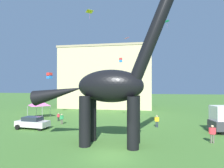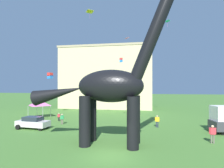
{
  "view_description": "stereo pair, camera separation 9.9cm",
  "coord_description": "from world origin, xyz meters",
  "px_view_note": "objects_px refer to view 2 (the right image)",
  "views": [
    {
      "loc": [
        3.15,
        -15.63,
        5.58
      ],
      "look_at": [
        -0.51,
        3.71,
        5.73
      ],
      "focal_mm": 32.18,
      "sensor_mm": 36.0,
      "label": 1
    },
    {
      "loc": [
        3.25,
        -15.62,
        5.58
      ],
      "look_at": [
        -0.51,
        3.71,
        5.73
      ],
      "focal_mm": 32.18,
      "sensor_mm": 36.0,
      "label": 2
    }
  ],
  "objects_px": {
    "parked_sedan_left": "(33,122)",
    "festival_canopy_tent": "(40,103)",
    "kite_mid_left": "(90,12)",
    "kite_trailing": "(127,38)",
    "kite_mid_center": "(121,60)",
    "kite_far_left": "(50,76)",
    "dinosaur_sculpture": "(110,86)",
    "person_far_spectator": "(157,120)",
    "person_watching_child": "(59,116)",
    "person_vendor_side": "(213,132)",
    "kite_high_right": "(167,21)",
    "person_photographer": "(62,118)"
  },
  "relations": [
    {
      "from": "festival_canopy_tent",
      "to": "kite_far_left",
      "type": "xyz_separation_m",
      "value": [
        0.09,
        3.4,
        4.92
      ]
    },
    {
      "from": "dinosaur_sculpture",
      "to": "kite_mid_center",
      "type": "distance_m",
      "value": 12.66
    },
    {
      "from": "parked_sedan_left",
      "to": "kite_high_right",
      "type": "distance_m",
      "value": 26.19
    },
    {
      "from": "dinosaur_sculpture",
      "to": "person_vendor_side",
      "type": "xyz_separation_m",
      "value": [
        9.68,
        2.23,
        -4.47
      ]
    },
    {
      "from": "kite_mid_center",
      "to": "person_vendor_side",
      "type": "bearing_deg",
      "value": -43.32
    },
    {
      "from": "person_far_spectator",
      "to": "kite_far_left",
      "type": "distance_m",
      "value": 22.17
    },
    {
      "from": "person_vendor_side",
      "to": "festival_canopy_tent",
      "type": "relative_size",
      "value": 0.56
    },
    {
      "from": "person_vendor_side",
      "to": "kite_mid_left",
      "type": "height_order",
      "value": "kite_mid_left"
    },
    {
      "from": "kite_mid_center",
      "to": "kite_far_left",
      "type": "height_order",
      "value": "kite_mid_center"
    },
    {
      "from": "person_watching_child",
      "to": "person_far_spectator",
      "type": "xyz_separation_m",
      "value": [
        15.03,
        -1.99,
        0.2
      ]
    },
    {
      "from": "dinosaur_sculpture",
      "to": "person_far_spectator",
      "type": "relative_size",
      "value": 9.63
    },
    {
      "from": "parked_sedan_left",
      "to": "kite_trailing",
      "type": "xyz_separation_m",
      "value": [
        10.84,
        11.76,
        13.17
      ]
    },
    {
      "from": "person_photographer",
      "to": "kite_mid_center",
      "type": "height_order",
      "value": "kite_mid_center"
    },
    {
      "from": "kite_mid_left",
      "to": "person_far_spectator",
      "type": "bearing_deg",
      "value": 4.87
    },
    {
      "from": "person_watching_child",
      "to": "kite_far_left",
      "type": "height_order",
      "value": "kite_far_left"
    },
    {
      "from": "person_photographer",
      "to": "kite_high_right",
      "type": "relative_size",
      "value": 1.29
    },
    {
      "from": "kite_mid_left",
      "to": "kite_high_right",
      "type": "height_order",
      "value": "kite_high_right"
    },
    {
      "from": "person_photographer",
      "to": "kite_mid_left",
      "type": "bearing_deg",
      "value": 135.46
    },
    {
      "from": "person_watching_child",
      "to": "person_vendor_side",
      "type": "bearing_deg",
      "value": -164.59
    },
    {
      "from": "kite_mid_left",
      "to": "kite_far_left",
      "type": "relative_size",
      "value": 1.09
    },
    {
      "from": "dinosaur_sculpture",
      "to": "kite_high_right",
      "type": "xyz_separation_m",
      "value": [
        6.6,
        16.15,
        10.89
      ]
    },
    {
      "from": "person_photographer",
      "to": "kite_mid_center",
      "type": "bearing_deg",
      "value": 164.43
    },
    {
      "from": "person_vendor_side",
      "to": "kite_mid_left",
      "type": "xyz_separation_m",
      "value": [
        -14.14,
        5.75,
        14.78
      ]
    },
    {
      "from": "person_watching_child",
      "to": "person_photographer",
      "type": "height_order",
      "value": "person_photographer"
    },
    {
      "from": "parked_sedan_left",
      "to": "kite_mid_center",
      "type": "xyz_separation_m",
      "value": [
        10.47,
        7.11,
        8.72
      ]
    },
    {
      "from": "dinosaur_sculpture",
      "to": "parked_sedan_left",
      "type": "height_order",
      "value": "dinosaur_sculpture"
    },
    {
      "from": "person_vendor_side",
      "to": "kite_high_right",
      "type": "xyz_separation_m",
      "value": [
        -3.08,
        13.92,
        15.37
      ]
    },
    {
      "from": "person_watching_child",
      "to": "kite_trailing",
      "type": "xyz_separation_m",
      "value": [
        10.07,
        5.9,
        13.22
      ]
    },
    {
      "from": "person_far_spectator",
      "to": "kite_trailing",
      "type": "bearing_deg",
      "value": 76.86
    },
    {
      "from": "person_vendor_side",
      "to": "kite_far_left",
      "type": "distance_m",
      "value": 29.29
    },
    {
      "from": "dinosaur_sculpture",
      "to": "kite_mid_center",
      "type": "xyz_separation_m",
      "value": [
        -0.68,
        12.0,
        3.99
      ]
    },
    {
      "from": "festival_canopy_tent",
      "to": "person_watching_child",
      "type": "bearing_deg",
      "value": -27.15
    },
    {
      "from": "dinosaur_sculpture",
      "to": "kite_far_left",
      "type": "xyz_separation_m",
      "value": [
        -15.04,
        16.58,
        1.93
      ]
    },
    {
      "from": "dinosaur_sculpture",
      "to": "festival_canopy_tent",
      "type": "bearing_deg",
      "value": 136.57
    },
    {
      "from": "kite_mid_left",
      "to": "kite_trailing",
      "type": "relative_size",
      "value": 1.12
    },
    {
      "from": "dinosaur_sculpture",
      "to": "person_vendor_side",
      "type": "distance_m",
      "value": 10.89
    },
    {
      "from": "kite_mid_left",
      "to": "dinosaur_sculpture",
      "type": "bearing_deg",
      "value": -60.8
    },
    {
      "from": "festival_canopy_tent",
      "to": "kite_mid_left",
      "type": "relative_size",
      "value": 2.59
    },
    {
      "from": "parked_sedan_left",
      "to": "kite_mid_left",
      "type": "distance_m",
      "value": 16.74
    },
    {
      "from": "person_far_spectator",
      "to": "kite_mid_center",
      "type": "height_order",
      "value": "kite_mid_center"
    },
    {
      "from": "parked_sedan_left",
      "to": "festival_canopy_tent",
      "type": "distance_m",
      "value": 9.36
    },
    {
      "from": "kite_high_right",
      "to": "kite_mid_center",
      "type": "xyz_separation_m",
      "value": [
        -7.28,
        -4.15,
        -6.91
      ]
    },
    {
      "from": "person_photographer",
      "to": "kite_far_left",
      "type": "xyz_separation_m",
      "value": [
        -6.34,
        8.3,
        6.55
      ]
    },
    {
      "from": "person_photographer",
      "to": "person_far_spectator",
      "type": "height_order",
      "value": "person_far_spectator"
    },
    {
      "from": "person_vendor_side",
      "to": "festival_canopy_tent",
      "type": "bearing_deg",
      "value": 15.06
    },
    {
      "from": "person_watching_child",
      "to": "parked_sedan_left",
      "type": "bearing_deg",
      "value": 120.91
    },
    {
      "from": "person_watching_child",
      "to": "festival_canopy_tent",
      "type": "distance_m",
      "value": 5.63
    },
    {
      "from": "parked_sedan_left",
      "to": "festival_canopy_tent",
      "type": "xyz_separation_m",
      "value": [
        -3.98,
        8.29,
        1.74
      ]
    },
    {
      "from": "dinosaur_sculpture",
      "to": "kite_high_right",
      "type": "distance_m",
      "value": 20.57
    },
    {
      "from": "kite_mid_left",
      "to": "kite_trailing",
      "type": "distance_m",
      "value": 9.79
    }
  ]
}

